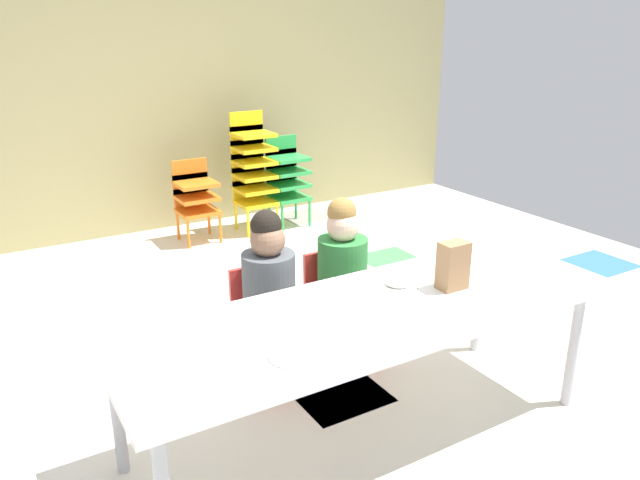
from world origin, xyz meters
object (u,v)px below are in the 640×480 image
at_px(seated_child_near_camera, 268,283).
at_px(kid_chair_orange_stack, 195,195).
at_px(kid_chair_yellow_stack, 252,166).
at_px(seated_child_middle_seat, 341,266).
at_px(paper_plate_center_table, 293,356).
at_px(donut_powdered_on_plate, 398,281).
at_px(paper_bag_brown, 453,266).
at_px(craft_table, 366,320).
at_px(paper_plate_near_edge, 398,285).
at_px(kid_chair_green_stack, 286,175).

height_order(seated_child_near_camera, kid_chair_orange_stack, seated_child_near_camera).
bearing_deg(kid_chair_yellow_stack, seated_child_middle_seat, -103.90).
height_order(paper_plate_center_table, donut_powdered_on_plate, donut_powdered_on_plate).
distance_m(seated_child_near_camera, paper_bag_brown, 0.89).
bearing_deg(donut_powdered_on_plate, paper_bag_brown, -35.91).
bearing_deg(craft_table, kid_chair_yellow_stack, 73.94).
distance_m(kid_chair_yellow_stack, paper_plate_near_edge, 2.85).
distance_m(kid_chair_orange_stack, paper_plate_near_edge, 2.80).
bearing_deg(paper_plate_center_table, kid_chair_green_stack, 62.43).
height_order(craft_table, kid_chair_orange_stack, kid_chair_orange_stack).
bearing_deg(kid_chair_orange_stack, paper_plate_center_table, -103.63).
relative_size(paper_bag_brown, paper_plate_center_table, 1.22).
distance_m(kid_chair_green_stack, paper_plate_center_table, 3.50).
height_order(seated_child_middle_seat, donut_powdered_on_plate, seated_child_middle_seat).
distance_m(craft_table, kid_chair_orange_stack, 2.94).
relative_size(craft_table, paper_plate_center_table, 11.83).
relative_size(kid_chair_yellow_stack, paper_plate_center_table, 5.78).
height_order(seated_child_near_camera, kid_chair_yellow_stack, kid_chair_yellow_stack).
xyz_separation_m(craft_table, paper_plate_near_edge, (0.27, 0.13, 0.05)).
bearing_deg(paper_plate_center_table, donut_powdered_on_plate, 23.36).
relative_size(kid_chair_yellow_stack, kid_chair_green_stack, 1.30).
distance_m(craft_table, seated_child_middle_seat, 0.66).
distance_m(seated_child_near_camera, seated_child_middle_seat, 0.43).
relative_size(paper_plate_center_table, donut_powdered_on_plate, 1.49).
distance_m(seated_child_middle_seat, donut_powdered_on_plate, 0.48).
height_order(craft_table, kid_chair_green_stack, kid_chair_green_stack).
distance_m(kid_chair_orange_stack, paper_bag_brown, 2.95).
distance_m(seated_child_near_camera, kid_chair_green_stack, 2.68).
height_order(kid_chair_orange_stack, paper_plate_center_table, kid_chair_orange_stack).
xyz_separation_m(seated_child_near_camera, paper_plate_center_table, (-0.29, -0.78, 0.07)).
relative_size(paper_bag_brown, paper_plate_near_edge, 1.22).
xyz_separation_m(seated_child_middle_seat, kid_chair_orange_stack, (0.04, 2.32, -0.16)).
relative_size(craft_table, donut_powdered_on_plate, 17.61).
height_order(kid_chair_yellow_stack, paper_plate_near_edge, kid_chair_yellow_stack).
bearing_deg(paper_plate_near_edge, kid_chair_orange_stack, 89.26).
height_order(seated_child_middle_seat, kid_chair_yellow_stack, kid_chair_yellow_stack).
bearing_deg(kid_chair_orange_stack, paper_plate_near_edge, -90.74).
distance_m(craft_table, seated_child_near_camera, 0.62).
bearing_deg(donut_powdered_on_plate, kid_chair_green_stack, 72.07).
xyz_separation_m(paper_bag_brown, paper_plate_center_table, (-0.91, -0.17, -0.11)).
bearing_deg(seated_child_near_camera, donut_powdered_on_plate, -47.49).
height_order(paper_bag_brown, paper_plate_near_edge, paper_bag_brown).
bearing_deg(kid_chair_orange_stack, donut_powdered_on_plate, -90.74).
bearing_deg(craft_table, paper_bag_brown, -1.28).
bearing_deg(paper_bag_brown, kid_chair_orange_stack, 93.11).
height_order(kid_chair_yellow_stack, donut_powdered_on_plate, kid_chair_yellow_stack).
xyz_separation_m(craft_table, paper_plate_center_table, (-0.45, -0.18, 0.05)).
height_order(seated_child_middle_seat, paper_bag_brown, seated_child_middle_seat).
height_order(seated_child_middle_seat, paper_plate_center_table, seated_child_middle_seat).
bearing_deg(paper_bag_brown, kid_chair_yellow_stack, 82.70).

